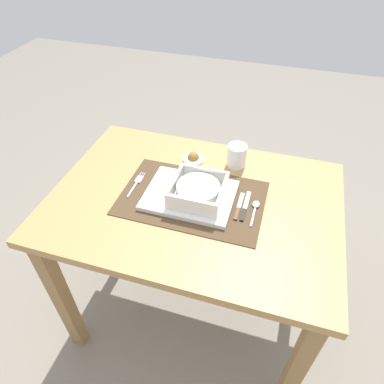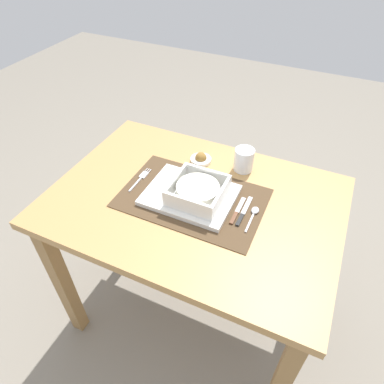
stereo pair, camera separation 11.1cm
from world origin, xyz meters
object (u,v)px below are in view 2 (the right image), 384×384
(porridge_bowl, at_px, (198,191))
(bread_knife, at_px, (237,212))
(fork, at_px, (141,178))
(drinking_glass, at_px, (244,161))
(dining_table, at_px, (194,221))
(spoon, at_px, (254,213))
(butter_knife, at_px, (243,213))
(condiment_saucer, at_px, (201,159))

(porridge_bowl, relative_size, bread_knife, 1.32)
(fork, bearing_deg, drinking_glass, 38.13)
(dining_table, height_order, porridge_bowl, porridge_bowl)
(dining_table, height_order, spoon, spoon)
(dining_table, distance_m, porridge_bowl, 0.15)
(fork, xyz_separation_m, spoon, (0.41, -0.00, 0.00))
(porridge_bowl, relative_size, spoon, 1.48)
(drinking_glass, bearing_deg, porridge_bowl, -109.80)
(bread_knife, bearing_deg, butter_knife, 13.07)
(dining_table, relative_size, fork, 7.07)
(spoon, xyz_separation_m, butter_knife, (-0.03, -0.01, -0.00))
(spoon, bearing_deg, butter_knife, -163.29)
(drinking_glass, bearing_deg, bread_knife, -76.36)
(porridge_bowl, bearing_deg, drinking_glass, 70.20)
(fork, distance_m, drinking_glass, 0.37)
(dining_table, xyz_separation_m, fork, (-0.21, 0.01, 0.11))
(dining_table, height_order, bread_knife, bread_knife)
(fork, bearing_deg, condiment_saucer, 55.61)
(dining_table, distance_m, spoon, 0.23)
(porridge_bowl, distance_m, condiment_saucer, 0.22)
(butter_knife, distance_m, condiment_saucer, 0.31)
(bread_knife, bearing_deg, drinking_glass, 99.71)
(bread_knife, distance_m, drinking_glass, 0.23)
(porridge_bowl, height_order, drinking_glass, drinking_glass)
(dining_table, bearing_deg, condiment_saucer, 107.60)
(fork, bearing_deg, spoon, 4.15)
(drinking_glass, height_order, condiment_saucer, drinking_glass)
(fork, height_order, butter_knife, butter_knife)
(porridge_bowl, height_order, condiment_saucer, porridge_bowl)
(dining_table, xyz_separation_m, porridge_bowl, (0.01, -0.01, 0.15))
(porridge_bowl, bearing_deg, dining_table, 159.38)
(spoon, bearing_deg, porridge_bowl, -178.04)
(porridge_bowl, xyz_separation_m, drinking_glass, (0.08, 0.22, -0.01))
(spoon, xyz_separation_m, bread_knife, (-0.05, -0.02, -0.00))
(dining_table, relative_size, porridge_bowl, 5.68)
(fork, distance_m, bread_knife, 0.36)
(spoon, height_order, butter_knife, spoon)
(fork, height_order, spoon, spoon)
(butter_knife, bearing_deg, dining_table, 178.19)
(condiment_saucer, bearing_deg, porridge_bowl, -69.15)
(porridge_bowl, bearing_deg, butter_knife, 2.30)
(butter_knife, relative_size, condiment_saucer, 1.77)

